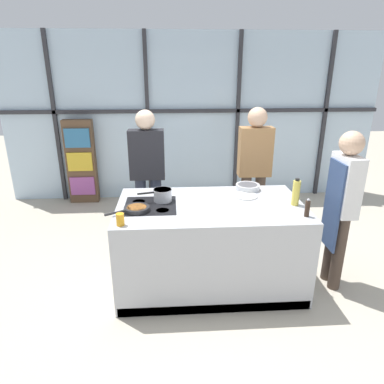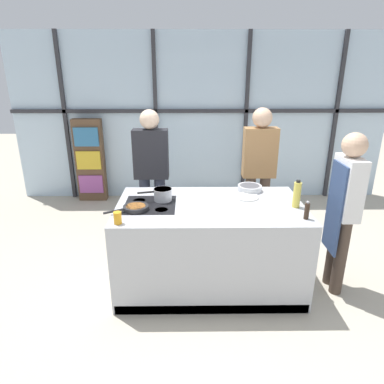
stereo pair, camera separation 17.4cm
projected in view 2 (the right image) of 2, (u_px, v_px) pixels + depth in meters
ground_plane at (209, 281)px, 3.80m from camera, size 18.00×18.00×0.00m
back_window_wall at (201, 119)px, 5.87m from camera, size 6.40×0.10×2.80m
bookshelf at (90, 161)px, 5.91m from camera, size 0.48×0.19×1.43m
demo_island at (209, 245)px, 3.64m from camera, size 1.91×1.08×0.92m
chef at (344, 204)px, 3.37m from camera, size 0.23×0.39×1.68m
spectator_far_left at (151, 168)px, 4.44m from camera, size 0.45×0.25×1.75m
spectator_center_left at (259, 166)px, 4.45m from camera, size 0.43×0.25×1.77m
frying_pan at (135, 208)px, 3.35m from camera, size 0.41×0.29×0.04m
saucepan at (163, 194)px, 3.57m from camera, size 0.36×0.20×0.13m
white_plate at (247, 197)px, 3.67m from camera, size 0.26×0.26×0.01m
mixing_bowl at (250, 188)px, 3.86m from camera, size 0.27×0.27×0.06m
oil_bottle at (297, 194)px, 3.38m from camera, size 0.08×0.08×0.28m
pepper_grinder at (307, 211)px, 3.13m from camera, size 0.05×0.05×0.18m
juice_glass_near at (118, 218)px, 3.04m from camera, size 0.07×0.07×0.11m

